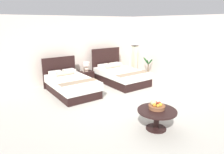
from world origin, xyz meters
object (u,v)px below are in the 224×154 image
at_px(bed_near_window, 71,85).
at_px(coffee_table, 157,115).
at_px(vase, 84,70).
at_px(floor_lamp_corner, 134,61).
at_px(table_lamp, 86,66).
at_px(bed_near_corner, 120,75).
at_px(nightstand, 87,77).
at_px(potted_palm, 148,73).
at_px(fruit_bowl, 156,106).

distance_m(bed_near_window, coffee_table, 3.50).
height_order(vase, floor_lamp_corner, floor_lamp_corner).
xyz_separation_m(table_lamp, vase, (-0.15, -0.06, -0.14)).
relative_size(bed_near_corner, nightstand, 4.31).
relative_size(bed_near_corner, potted_palm, 2.25).
bearing_deg(nightstand, bed_near_window, -142.55).
distance_m(nightstand, coffee_table, 4.30).
xyz_separation_m(bed_near_window, bed_near_corner, (2.17, 0.01, 0.00)).
height_order(bed_near_corner, fruit_bowl, bed_near_corner).
distance_m(fruit_bowl, floor_lamp_corner, 4.85).
bearing_deg(coffee_table, potted_palm, 47.58).
relative_size(vase, fruit_bowl, 0.49).
bearing_deg(nightstand, potted_palm, -24.03).
distance_m(table_lamp, floor_lamp_corner, 2.38).
bearing_deg(bed_near_window, bed_near_corner, 0.25).
xyz_separation_m(nightstand, floor_lamp_corner, (2.36, -0.26, 0.46)).
bearing_deg(coffee_table, nightstand, 83.35).
distance_m(bed_near_corner, fruit_bowl, 3.74).
xyz_separation_m(bed_near_corner, coffee_table, (-1.59, -3.46, 0.05)).
bearing_deg(potted_palm, fruit_bowl, -132.60).
distance_m(fruit_bowl, potted_palm, 4.26).
bearing_deg(nightstand, coffee_table, -96.65).
xyz_separation_m(table_lamp, fruit_bowl, (-0.46, -4.23, -0.15)).
bearing_deg(bed_near_corner, vase, 148.18).
xyz_separation_m(bed_near_corner, vase, (-1.25, 0.77, 0.25)).
height_order(bed_near_window, coffee_table, bed_near_window).
bearing_deg(nightstand, vase, -165.54).
distance_m(nightstand, fruit_bowl, 4.24).
distance_m(bed_near_window, nightstand, 1.36).
bearing_deg(fruit_bowl, table_lamp, 83.84).
bearing_deg(bed_near_window, fruit_bowl, -79.61).
bearing_deg(bed_near_window, coffee_table, -80.48).
height_order(bed_near_window, vase, bed_near_window).
height_order(nightstand, table_lamp, table_lamp).
height_order(fruit_bowl, floor_lamp_corner, floor_lamp_corner).
bearing_deg(bed_near_corner, nightstand, 143.31).
bearing_deg(fruit_bowl, floor_lamp_corner, 54.52).
xyz_separation_m(bed_near_corner, table_lamp, (-1.09, 0.83, 0.39)).
distance_m(coffee_table, potted_palm, 4.33).
bearing_deg(potted_palm, bed_near_window, 175.83).
relative_size(nightstand, table_lamp, 1.34).
xyz_separation_m(coffee_table, fruit_bowl, (0.04, 0.07, 0.19)).
relative_size(bed_near_corner, fruit_bowl, 5.72).
bearing_deg(floor_lamp_corner, fruit_bowl, -125.48).
height_order(table_lamp, vase, table_lamp).
bearing_deg(table_lamp, vase, -158.83).
distance_m(vase, coffee_table, 4.25).
xyz_separation_m(table_lamp, potted_palm, (2.42, -1.10, -0.45)).
bearing_deg(nightstand, bed_near_corner, -36.69).
distance_m(vase, floor_lamp_corner, 2.53).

